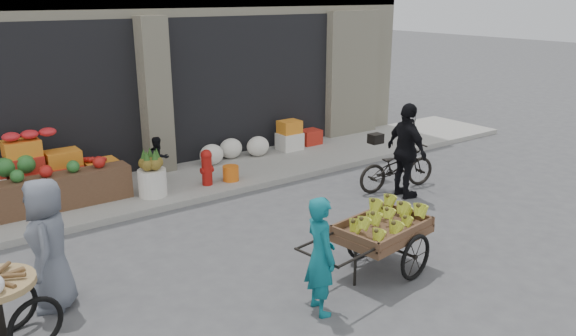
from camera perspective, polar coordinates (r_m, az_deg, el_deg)
ground at (r=8.17m, az=1.64°, el=-9.56°), size 80.00×80.00×0.00m
sidewalk at (r=11.41m, az=-11.02°, el=-1.56°), size 18.00×2.20×0.12m
building at (r=14.50m, az=-18.73°, el=15.19°), size 14.00×6.45×7.00m
fruit_display at (r=10.76m, az=-23.87°, el=-0.50°), size 3.10×1.12×1.24m
pineapple_bin at (r=10.60m, az=-13.61°, el=-1.44°), size 0.52×0.52×0.50m
fire_hydrant at (r=10.95m, az=-8.26°, el=0.22°), size 0.22×0.22×0.71m
orange_bucket at (r=11.21m, az=-5.84°, el=-0.54°), size 0.32×0.32×0.30m
right_bay_goods at (r=13.04m, az=-1.83°, el=2.74°), size 3.35×0.60×0.70m
seated_person at (r=11.21m, az=-13.00°, el=0.78°), size 0.51×0.43×0.93m
banana_cart at (r=7.71m, az=9.37°, el=-6.05°), size 2.28×1.18×0.91m
vendor_woman at (r=6.70m, az=3.32°, el=-8.87°), size 0.46×0.60×1.47m
vendor_grey at (r=7.34m, az=-23.16°, el=-7.15°), size 0.76×0.93×1.65m
bicycle at (r=11.15m, az=11.00°, el=0.11°), size 1.79×0.88×0.90m
cyclist at (r=10.63m, az=11.96°, el=1.70°), size 0.61×1.11×1.79m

